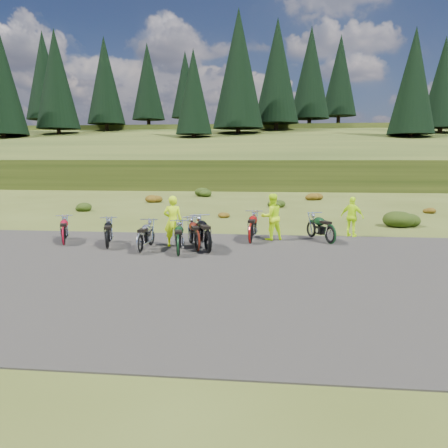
# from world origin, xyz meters

# --- Properties ---
(ground) EXTENTS (300.00, 300.00, 0.00)m
(ground) POSITION_xyz_m (0.00, 0.00, 0.00)
(ground) COLOR #3F4717
(ground) RESTS_ON ground
(gravel_pad) EXTENTS (20.00, 12.00, 0.04)m
(gravel_pad) POSITION_xyz_m (0.00, -2.00, 0.00)
(gravel_pad) COLOR black
(gravel_pad) RESTS_ON ground
(hill_slope) EXTENTS (300.00, 45.97, 9.37)m
(hill_slope) POSITION_xyz_m (0.00, 50.00, 0.00)
(hill_slope) COLOR #253612
(hill_slope) RESTS_ON ground
(hill_plateau) EXTENTS (300.00, 90.00, 9.17)m
(hill_plateau) POSITION_xyz_m (0.00, 110.00, 0.00)
(hill_plateau) COLOR #253612
(hill_plateau) RESTS_ON ground
(conifer_14) EXTENTS (5.28, 5.28, 14.00)m
(conifer_14) POSITION_xyz_m (-51.00, 70.00, 16.55)
(conifer_14) COLOR black
(conifer_14) RESTS_ON ground
(conifer_15) EXTENTS (7.92, 7.92, 20.00)m
(conifer_15) POSITION_xyz_m (-45.00, 76.00, 20.16)
(conifer_15) COLOR black
(conifer_15) RESTS_ON ground
(conifer_16) EXTENTS (7.48, 7.48, 19.00)m
(conifer_16) POSITION_xyz_m (-39.00, 51.00, 15.28)
(conifer_16) COLOR black
(conifer_16) RESTS_ON ground
(conifer_17) EXTENTS (7.04, 7.04, 18.00)m
(conifer_17) POSITION_xyz_m (-33.00, 57.00, 15.97)
(conifer_17) COLOR black
(conifer_17) RESTS_ON ground
(conifer_18) EXTENTS (6.60, 6.60, 17.00)m
(conifer_18) POSITION_xyz_m (-27.00, 63.00, 16.66)
(conifer_18) COLOR black
(conifer_18) RESTS_ON ground
(conifer_19) EXTENTS (6.16, 6.16, 16.00)m
(conifer_19) POSITION_xyz_m (-21.00, 69.00, 17.36)
(conifer_19) COLOR black
(conifer_19) RESTS_ON ground
(conifer_20) EXTENTS (5.72, 5.72, 15.00)m
(conifer_20) POSITION_xyz_m (-15.00, 75.00, 17.65)
(conifer_20) COLOR black
(conifer_20) RESTS_ON ground
(conifer_21) EXTENTS (5.28, 5.28, 14.00)m
(conifer_21) POSITION_xyz_m (-9.00, 50.00, 12.56)
(conifer_21) COLOR black
(conifer_21) RESTS_ON ground
(conifer_22) EXTENTS (7.92, 7.92, 20.00)m
(conifer_22) POSITION_xyz_m (-3.00, 56.00, 16.77)
(conifer_22) COLOR black
(conifer_22) RESTS_ON ground
(conifer_23) EXTENTS (7.48, 7.48, 19.00)m
(conifer_23) POSITION_xyz_m (3.00, 62.00, 17.47)
(conifer_23) COLOR black
(conifer_23) RESTS_ON ground
(conifer_24) EXTENTS (7.04, 7.04, 18.00)m
(conifer_24) POSITION_xyz_m (9.00, 68.00, 18.16)
(conifer_24) COLOR black
(conifer_24) RESTS_ON ground
(conifer_25) EXTENTS (6.60, 6.60, 17.00)m
(conifer_25) POSITION_xyz_m (15.00, 74.00, 18.66)
(conifer_25) COLOR black
(conifer_25) RESTS_ON ground
(conifer_26) EXTENTS (6.16, 6.16, 16.00)m
(conifer_26) POSITION_xyz_m (21.00, 49.00, 13.37)
(conifer_26) COLOR black
(conifer_26) RESTS_ON ground
(conifer_27) EXTENTS (5.72, 5.72, 15.00)m
(conifer_27) POSITION_xyz_m (27.00, 55.00, 14.06)
(conifer_27) COLOR black
(conifer_27) RESTS_ON ground
(shrub_1) EXTENTS (1.03, 1.03, 0.61)m
(shrub_1) POSITION_xyz_m (-9.10, 11.30, 0.31)
(shrub_1) COLOR black
(shrub_1) RESTS_ON ground
(shrub_2) EXTENTS (1.30, 1.30, 0.77)m
(shrub_2) POSITION_xyz_m (-6.20, 16.60, 0.38)
(shrub_2) COLOR #6C370D
(shrub_2) RESTS_ON ground
(shrub_3) EXTENTS (1.56, 1.56, 0.92)m
(shrub_3) POSITION_xyz_m (-3.30, 21.90, 0.46)
(shrub_3) COLOR black
(shrub_3) RESTS_ON ground
(shrub_4) EXTENTS (0.77, 0.77, 0.45)m
(shrub_4) POSITION_xyz_m (-0.40, 9.20, 0.23)
(shrub_4) COLOR #6C370D
(shrub_4) RESTS_ON ground
(shrub_5) EXTENTS (1.03, 1.03, 0.61)m
(shrub_5) POSITION_xyz_m (2.50, 14.50, 0.31)
(shrub_5) COLOR black
(shrub_5) RESTS_ON ground
(shrub_6) EXTENTS (1.30, 1.30, 0.77)m
(shrub_6) POSITION_xyz_m (5.40, 19.80, 0.38)
(shrub_6) COLOR #6C370D
(shrub_6) RESTS_ON ground
(shrub_7) EXTENTS (1.56, 1.56, 0.92)m
(shrub_7) POSITION_xyz_m (8.30, 7.10, 0.46)
(shrub_7) COLOR black
(shrub_7) RESTS_ON ground
(shrub_8) EXTENTS (0.77, 0.77, 0.45)m
(shrub_8) POSITION_xyz_m (11.20, 12.40, 0.23)
(shrub_8) COLOR #6C370D
(shrub_8) RESTS_ON ground
(motorcycle_0) EXTENTS (1.17, 2.02, 1.00)m
(motorcycle_0) POSITION_xyz_m (-3.46, 0.55, 0.00)
(motorcycle_0) COLOR black
(motorcycle_0) RESTS_ON ground
(motorcycle_1) EXTENTS (1.31, 1.98, 0.99)m
(motorcycle_1) POSITION_xyz_m (-5.30, 1.06, 0.00)
(motorcycle_1) COLOR maroon
(motorcycle_1) RESTS_ON ground
(motorcycle_2) EXTENTS (0.99, 2.08, 1.04)m
(motorcycle_2) POSITION_xyz_m (-0.78, -0.31, 0.00)
(motorcycle_2) COLOR black
(motorcycle_2) RESTS_ON ground
(motorcycle_3) EXTENTS (0.69, 1.97, 1.03)m
(motorcycle_3) POSITION_xyz_m (-2.13, -0.03, 0.00)
(motorcycle_3) COLOR #99999D
(motorcycle_3) RESTS_ON ground
(motorcycle_4) EXTENTS (1.33, 2.14, 1.06)m
(motorcycle_4) POSITION_xyz_m (-0.29, 0.51, 0.00)
(motorcycle_4) COLOR #49150C
(motorcycle_4) RESTS_ON ground
(motorcycle_5) EXTENTS (1.53, 2.36, 1.17)m
(motorcycle_5) POSITION_xyz_m (0.11, 0.21, 0.00)
(motorcycle_5) COLOR black
(motorcycle_5) RESTS_ON ground
(motorcycle_6) EXTENTS (0.85, 2.17, 1.11)m
(motorcycle_6) POSITION_xyz_m (1.43, 2.06, 0.00)
(motorcycle_6) COLOR maroon
(motorcycle_6) RESTS_ON ground
(motorcycle_7) EXTENTS (1.48, 2.13, 1.07)m
(motorcycle_7) POSITION_xyz_m (4.35, 2.28, 0.00)
(motorcycle_7) COLOR black
(motorcycle_7) RESTS_ON ground
(person_middle) EXTENTS (0.70, 0.49, 1.82)m
(person_middle) POSITION_xyz_m (-1.30, 1.26, 0.91)
(person_middle) COLOR #B8E70C
(person_middle) RESTS_ON ground
(person_right_a) EXTENTS (1.07, 0.99, 1.78)m
(person_right_a) POSITION_xyz_m (2.20, 2.91, 0.89)
(person_right_a) COLOR #B8E70C
(person_right_a) RESTS_ON ground
(person_right_b) EXTENTS (1.01, 0.82, 1.60)m
(person_right_b) POSITION_xyz_m (5.41, 3.95, 0.80)
(person_right_b) COLOR #B8E70C
(person_right_b) RESTS_ON ground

